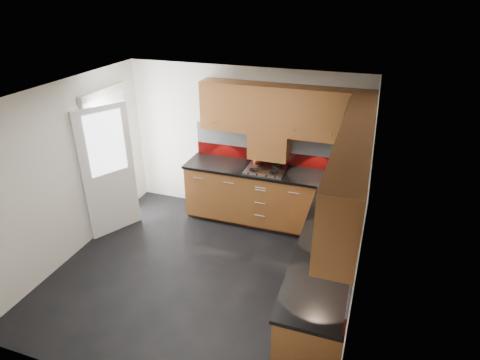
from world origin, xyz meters
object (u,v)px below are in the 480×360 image
(gas_hob, at_px, (266,169))
(food_processor, at_px, (347,185))
(utensil_pot, at_px, (257,158))
(toaster, at_px, (355,173))

(gas_hob, height_order, food_processor, food_processor)
(utensil_pot, bearing_deg, food_processor, -23.02)
(gas_hob, distance_m, food_processor, 1.29)
(toaster, height_order, food_processor, food_processor)
(gas_hob, distance_m, utensil_pot, 0.31)
(gas_hob, relative_size, toaster, 1.77)
(utensil_pot, relative_size, toaster, 1.22)
(gas_hob, xyz_separation_m, food_processor, (1.23, -0.39, 0.13))
(gas_hob, bearing_deg, food_processor, -17.60)
(gas_hob, bearing_deg, utensil_pot, 132.75)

